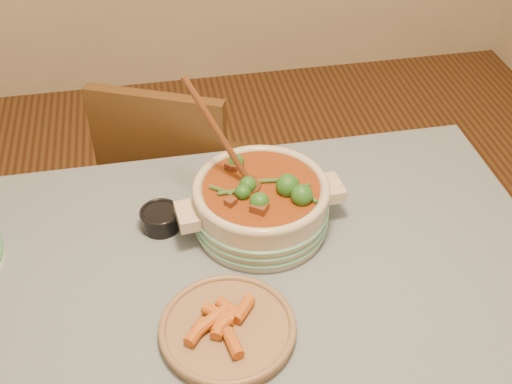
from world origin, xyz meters
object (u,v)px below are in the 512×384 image
stew_casserole (261,201)px  chair_far (176,177)px  dining_table (207,326)px  fried_plate (228,327)px  condiment_bowl (160,218)px

stew_casserole → chair_far: (-0.18, 0.54, -0.33)m
dining_table → stew_casserole: bearing=51.6°
stew_casserole → fried_plate: size_ratio=1.19×
condiment_bowl → fried_plate: condiment_bowl is taller
stew_casserole → fried_plate: (-0.13, -0.31, -0.06)m
stew_casserole → condiment_bowl: size_ratio=3.29×
stew_casserole → condiment_bowl: (-0.24, 0.05, -0.05)m
condiment_bowl → fried_plate: (0.11, -0.35, -0.01)m
dining_table → stew_casserole: 0.32m
dining_table → condiment_bowl: bearing=106.6°
dining_table → chair_far: 0.77m
condiment_bowl → fried_plate: 0.37m
stew_casserole → condiment_bowl: 0.25m
condiment_bowl → chair_far: 0.57m
dining_table → condiment_bowl: condiment_bowl is taller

